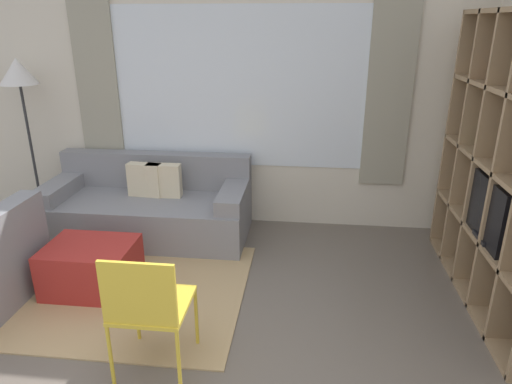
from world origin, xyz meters
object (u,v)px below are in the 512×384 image
at_px(couch_main, 149,208).
at_px(floor_lamp, 19,81).
at_px(folding_chair, 148,304).
at_px(ottoman, 92,267).

relative_size(couch_main, floor_lamp, 1.16).
distance_m(floor_lamp, folding_chair, 3.10).
xyz_separation_m(couch_main, ottoman, (-0.12, -1.08, -0.09)).
relative_size(floor_lamp, folding_chair, 2.03).
height_order(couch_main, ottoman, couch_main).
bearing_deg(couch_main, ottoman, -96.28).
relative_size(couch_main, folding_chair, 2.36).
bearing_deg(folding_chair, floor_lamp, -47.28).
xyz_separation_m(ottoman, folding_chair, (0.81, -0.89, 0.32)).
xyz_separation_m(ottoman, floor_lamp, (-1.18, 1.26, 1.33)).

